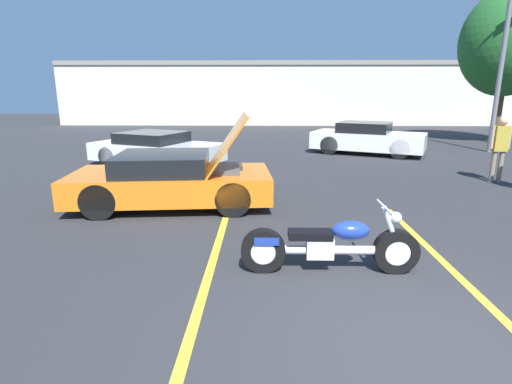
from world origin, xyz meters
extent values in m
plane|color=#2D2D30|center=(0.00, 0.00, 0.00)|extent=(80.00, 80.00, 0.00)
cube|color=yellow|center=(-2.23, 2.32, 0.00)|extent=(0.12, 5.17, 0.01)
cube|color=yellow|center=(1.09, 2.32, 0.00)|extent=(0.12, 5.17, 0.01)
cube|color=beige|center=(0.00, 27.38, 2.20)|extent=(32.00, 4.00, 4.40)
cube|color=gray|center=(0.00, 27.38, 4.25)|extent=(32.00, 4.20, 0.30)
cylinder|color=slate|center=(7.60, 13.12, 3.39)|extent=(0.18, 0.18, 6.79)
cylinder|color=brown|center=(9.44, 16.10, 1.36)|extent=(0.32, 0.32, 2.73)
ellipsoid|color=#236028|center=(9.44, 16.10, 4.50)|extent=(4.11, 4.11, 4.73)
cylinder|color=black|center=(0.28, 1.96, 0.30)|extent=(0.60, 0.16, 0.60)
cylinder|color=black|center=(-1.50, 1.96, 0.30)|extent=(0.60, 0.16, 0.60)
cylinder|color=silver|center=(0.28, 1.96, 0.30)|extent=(0.33, 0.17, 0.33)
cylinder|color=silver|center=(-1.50, 1.96, 0.30)|extent=(0.33, 0.17, 0.33)
cylinder|color=silver|center=(-0.61, 1.96, 0.32)|extent=(1.52, 0.12, 0.12)
cube|color=silver|center=(-0.75, 1.96, 0.36)|extent=(0.36, 0.24, 0.28)
ellipsoid|color=navy|center=(-0.34, 1.96, 0.60)|extent=(0.50, 0.28, 0.26)
cube|color=black|center=(-0.88, 1.96, 0.54)|extent=(0.58, 0.26, 0.10)
cube|color=navy|center=(-1.46, 1.96, 0.47)|extent=(0.33, 0.22, 0.10)
cylinder|color=silver|center=(0.19, 1.96, 0.62)|extent=(0.31, 0.07, 0.62)
cylinder|color=silver|center=(0.08, 1.96, 0.92)|extent=(0.04, 0.70, 0.04)
sphere|color=silver|center=(0.23, 1.96, 0.78)|extent=(0.16, 0.16, 0.16)
cylinder|color=silver|center=(-1.01, 2.07, 0.26)|extent=(1.16, 0.09, 0.09)
cube|color=orange|center=(-3.45, 5.15, 0.46)|extent=(4.28, 2.31, 0.54)
cube|color=black|center=(-3.61, 5.13, 0.93)|extent=(2.00, 1.91, 0.39)
cylinder|color=black|center=(-2.10, 4.40, 0.35)|extent=(0.71, 0.28, 0.70)
cylinder|color=black|center=(-2.25, 6.12, 0.35)|extent=(0.71, 0.28, 0.70)
cylinder|color=black|center=(-4.64, 4.17, 0.35)|extent=(0.71, 0.28, 0.70)
cylinder|color=black|center=(-4.80, 5.89, 0.35)|extent=(0.71, 0.28, 0.70)
cube|color=orange|center=(-2.28, 5.25, 1.32)|extent=(1.02, 1.86, 1.20)
cube|color=#4C4C51|center=(-2.32, 5.25, 0.69)|extent=(0.69, 1.12, 0.28)
cube|color=white|center=(-5.00, 9.87, 0.46)|extent=(4.62, 3.41, 0.57)
cube|color=black|center=(-5.15, 9.94, 0.91)|extent=(2.42, 2.33, 0.34)
cylinder|color=black|center=(-4.13, 8.58, 0.32)|extent=(0.68, 0.46, 0.64)
cylinder|color=black|center=(-3.46, 10.14, 0.32)|extent=(0.68, 0.46, 0.64)
cylinder|color=black|center=(-6.53, 9.60, 0.32)|extent=(0.68, 0.46, 0.64)
cylinder|color=black|center=(-5.86, 11.16, 0.32)|extent=(0.68, 0.46, 0.64)
cube|color=white|center=(2.55, 12.52, 0.51)|extent=(4.54, 3.40, 0.64)
cube|color=black|center=(2.40, 12.59, 1.02)|extent=(2.39, 2.27, 0.38)
cylinder|color=black|center=(3.38, 11.25, 0.35)|extent=(0.73, 0.49, 0.70)
cylinder|color=black|center=(4.06, 12.71, 0.35)|extent=(0.73, 0.49, 0.70)
cylinder|color=black|center=(1.04, 12.34, 0.35)|extent=(0.73, 0.49, 0.70)
cylinder|color=black|center=(1.71, 13.79, 0.35)|extent=(0.73, 0.49, 0.70)
cylinder|color=gray|center=(4.63, 7.55, 0.42)|extent=(0.12, 0.12, 0.84)
cylinder|color=gray|center=(4.83, 7.55, 0.42)|extent=(0.12, 0.12, 0.84)
cube|color=#B29933|center=(4.73, 7.55, 1.17)|extent=(0.36, 0.20, 0.67)
cylinder|color=tan|center=(4.51, 7.55, 1.21)|extent=(0.08, 0.08, 0.60)
cylinder|color=tan|center=(4.95, 7.55, 1.21)|extent=(0.08, 0.08, 0.60)
sphere|color=tan|center=(4.73, 7.55, 1.62)|extent=(0.23, 0.23, 0.23)
camera|label=1|loc=(-1.50, -3.06, 2.39)|focal=28.00mm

